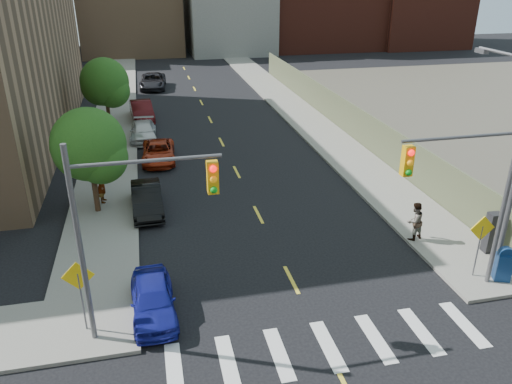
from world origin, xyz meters
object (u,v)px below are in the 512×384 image
parked_car_grey (153,81)px  pedestrian_east (415,221)px  parked_car_red (158,152)px  payphone (492,233)px  parked_car_blue (153,299)px  pedestrian_west (102,185)px  mailbox (504,264)px  parked_car_white (143,131)px  parked_car_maroon (142,111)px  parked_car_silver (143,132)px  parked_car_black (147,199)px

parked_car_grey → pedestrian_east: bearing=-68.9°
parked_car_red → payphone: payphone is taller
parked_car_blue → pedestrian_west: bearing=100.7°
payphone → mailbox: bearing=-111.5°
pedestrian_west → pedestrian_east: bearing=-112.5°
parked_car_red → pedestrian_west: (-3.17, -5.98, 0.51)m
parked_car_white → parked_car_grey: (1.27, 17.53, 0.07)m
parked_car_white → payphone: (14.48, -19.60, 0.38)m
parked_car_blue → mailbox: size_ratio=2.64×
parked_car_maroon → payphone: bearing=-65.1°
parked_car_silver → pedestrian_east: 21.49m
parked_car_grey → payphone: payphone is taller
parked_car_blue → parked_car_white: bearing=87.9°
parked_car_silver → mailbox: mailbox is taller
parked_car_maroon → payphone: 28.98m
parked_car_blue → parked_car_white: 20.63m
payphone → parked_car_black: bearing=154.6°
parked_car_white → parked_car_maroon: bearing=86.8°
parked_car_blue → pedestrian_west: (-2.27, 10.03, 0.48)m
parked_car_white → pedestrian_west: pedestrian_west is taller
mailbox → pedestrian_west: size_ratio=0.74×
parked_car_blue → payphone: bearing=2.0°
parked_car_blue → payphone: payphone is taller
parked_car_blue → parked_car_silver: (0.00, 20.73, -0.03)m
parked_car_blue → pedestrian_west: pedestrian_west is taller
parked_car_silver → parked_car_white: parked_car_white is taller
pedestrian_west → payphone: bearing=-113.4°
parked_car_grey → payphone: bearing=-65.8°
mailbox → parked_car_silver: bearing=142.4°
parked_car_black → parked_car_red: size_ratio=0.95×
parked_car_red → parked_car_white: parked_car_white is taller
parked_car_maroon → pedestrian_west: (-2.27, -16.09, 0.35)m
parked_car_grey → parked_car_blue: bearing=-87.3°
payphone → pedestrian_west: pedestrian_west is taller
parked_car_blue → parked_car_grey: size_ratio=0.70×
parked_car_grey → mailbox: mailbox is taller
mailbox → payphone: size_ratio=0.79×
parked_car_red → parked_car_grey: 22.16m
parked_car_silver → mailbox: (13.61, -21.73, 0.23)m
parked_car_black → mailbox: bearing=-37.0°
parked_car_black → payphone: size_ratio=2.31×
parked_car_black → parked_car_red: parked_car_black is taller
parked_car_silver → payphone: size_ratio=2.34×
parked_car_silver → mailbox: size_ratio=2.96×
pedestrian_west → pedestrian_east: size_ratio=1.09×
parked_car_white → parked_car_grey: size_ratio=0.74×
payphone → parked_car_red: bearing=134.5°
parked_car_red → parked_car_maroon: 10.15m
parked_car_white → parked_car_red: bearing=-82.8°
pedestrian_east → parked_car_black: bearing=-42.8°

